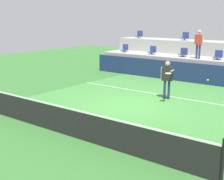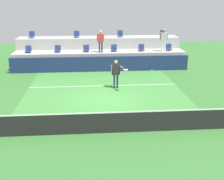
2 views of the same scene
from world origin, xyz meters
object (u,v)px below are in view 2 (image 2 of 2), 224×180
(stadium_chair_lower_mid_left, at_px, (86,49))
(stadium_chair_upper_left, at_px, (77,35))
(spectator_in_grey, at_px, (164,38))
(stadium_chair_lower_mid_right, at_px, (114,49))
(stadium_chair_lower_right, at_px, (141,48))
(tennis_player, at_px, (116,71))
(stadium_chair_upper_far_right, at_px, (163,34))
(stadium_chair_upper_right, at_px, (120,34))
(spectator_leaning_on_rail, at_px, (101,39))
(stadium_chair_lower_left, at_px, (58,49))
(stadium_chair_lower_far_left, at_px, (28,50))
(stadium_chair_lower_far_right, at_px, (169,48))
(tennis_ball, at_px, (152,70))
(stadium_chair_upper_far_left, at_px, (32,35))

(stadium_chair_lower_mid_left, bearing_deg, stadium_chair_upper_left, 113.03)
(spectator_in_grey, bearing_deg, stadium_chair_lower_mid_right, 174.14)
(stadium_chair_lower_right, height_order, tennis_player, stadium_chair_lower_right)
(stadium_chair_upper_far_right, bearing_deg, stadium_chair_lower_right, -139.17)
(stadium_chair_upper_right, distance_m, spectator_leaning_on_rail, 2.77)
(stadium_chair_lower_left, bearing_deg, stadium_chair_upper_right, 20.06)
(stadium_chair_lower_mid_right, height_order, stadium_chair_upper_far_right, stadium_chair_upper_far_right)
(stadium_chair_lower_left, xyz_separation_m, spectator_in_grey, (7.99, -0.38, 0.82))
(stadium_chair_lower_left, xyz_separation_m, stadium_chair_lower_mid_left, (2.15, 0.00, 0.00))
(stadium_chair_upper_left, bearing_deg, stadium_chair_lower_far_left, -153.14)
(stadium_chair_lower_mid_right, xyz_separation_m, stadium_chair_lower_far_right, (4.28, 0.00, 0.00))
(stadium_chair_lower_left, xyz_separation_m, stadium_chair_lower_right, (6.38, 0.00, 0.00))
(stadium_chair_lower_left, bearing_deg, stadium_chair_upper_far_right, 12.00)
(stadium_chair_lower_mid_left, bearing_deg, stadium_chair_lower_far_right, 0.00)
(stadium_chair_lower_mid_left, height_order, spectator_leaning_on_rail, spectator_leaning_on_rail)
(stadium_chair_lower_far_right, xyz_separation_m, spectator_leaning_on_rail, (-5.31, -0.38, 0.77))
(stadium_chair_lower_mid_right, bearing_deg, stadium_chair_lower_far_right, 0.00)
(stadium_chair_lower_far_right, height_order, spectator_leaning_on_rail, spectator_leaning_on_rail)
(stadium_chair_lower_mid_right, distance_m, stadium_chair_upper_right, 2.10)
(stadium_chair_lower_right, bearing_deg, stadium_chair_upper_far_right, 40.83)
(stadium_chair_lower_far_right, relative_size, stadium_chair_upper_right, 1.00)
(tennis_ball, bearing_deg, stadium_chair_upper_far_right, 71.74)
(stadium_chair_lower_mid_left, relative_size, tennis_player, 0.30)
(stadium_chair_lower_mid_left, xyz_separation_m, stadium_chair_upper_right, (2.78, 1.80, 0.85))
(stadium_chair_lower_mid_left, xyz_separation_m, tennis_player, (1.77, -5.38, -0.41))
(stadium_chair_upper_right, bearing_deg, stadium_chair_lower_far_right, -26.55)
(stadium_chair_lower_far_right, relative_size, stadium_chair_upper_left, 1.00)
(spectator_in_grey, bearing_deg, stadium_chair_lower_far_right, 35.48)
(stadium_chair_lower_far_left, bearing_deg, stadium_chair_upper_right, 14.22)
(stadium_chair_lower_mid_right, height_order, spectator_in_grey, spectator_in_grey)
(stadium_chair_upper_far_left, xyz_separation_m, tennis_player, (6.09, -7.18, -1.26))
(stadium_chair_lower_left, height_order, spectator_in_grey, spectator_in_grey)
(stadium_chair_lower_left, xyz_separation_m, tennis_player, (3.91, -5.38, -0.41))
(stadium_chair_lower_far_left, height_order, stadium_chair_upper_far_right, stadium_chair_upper_far_right)
(tennis_player, height_order, spectator_leaning_on_rail, spectator_leaning_on_rail)
(stadium_chair_lower_mid_right, bearing_deg, stadium_chair_lower_left, 180.00)
(stadium_chair_lower_far_left, bearing_deg, stadium_chair_lower_mid_right, 0.00)
(stadium_chair_upper_far_left, bearing_deg, stadium_chair_lower_far_right, -9.54)
(stadium_chair_lower_mid_left, relative_size, stadium_chair_upper_right, 1.00)
(stadium_chair_lower_mid_right, xyz_separation_m, stadium_chair_upper_right, (0.67, 1.80, 0.85))
(stadium_chair_lower_far_left, distance_m, stadium_chair_lower_right, 8.56)
(stadium_chair_lower_left, height_order, stadium_chair_upper_left, stadium_chair_upper_left)
(stadium_chair_lower_far_right, height_order, stadium_chair_upper_far_right, stadium_chair_upper_far_right)
(stadium_chair_upper_far_left, xyz_separation_m, stadium_chair_upper_left, (3.55, 0.00, 0.00))
(stadium_chair_lower_mid_right, relative_size, spectator_in_grey, 0.30)
(stadium_chair_lower_far_left, relative_size, stadium_chair_lower_far_right, 1.00)
(stadium_chair_upper_far_right, bearing_deg, stadium_chair_lower_mid_right, -156.86)
(stadium_chair_lower_mid_right, distance_m, stadium_chair_upper_left, 3.50)
(stadium_chair_lower_mid_right, height_order, stadium_chair_lower_far_right, same)
(stadium_chair_lower_far_left, relative_size, stadium_chair_upper_right, 1.00)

